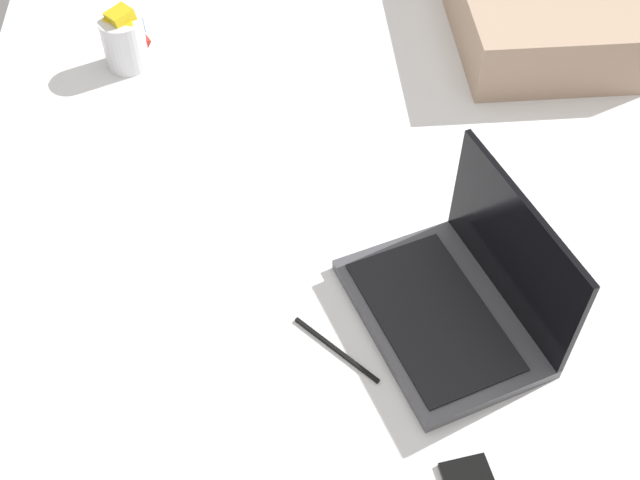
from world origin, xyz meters
TOP-DOWN VIEW (x-y plane):
  - bed_mattress at (0.00, 0.00)cm, footprint 180.00×140.00cm
  - laptop at (22.68, 16.61)cm, footprint 38.66×32.43cm
  - snack_cup at (-46.47, -40.39)cm, footprint 9.00×9.94cm
  - charger_cable at (28.06, -3.34)cm, footprint 12.76×12.12cm

SIDE VIEW (x-z plane):
  - bed_mattress at x=0.00cm, z-range 0.00..18.00cm
  - charger_cable at x=28.06cm, z-range 18.00..18.60cm
  - laptop at x=22.68cm, z-range 10.91..33.91cm
  - snack_cup at x=-46.47cm, z-range 17.28..30.71cm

